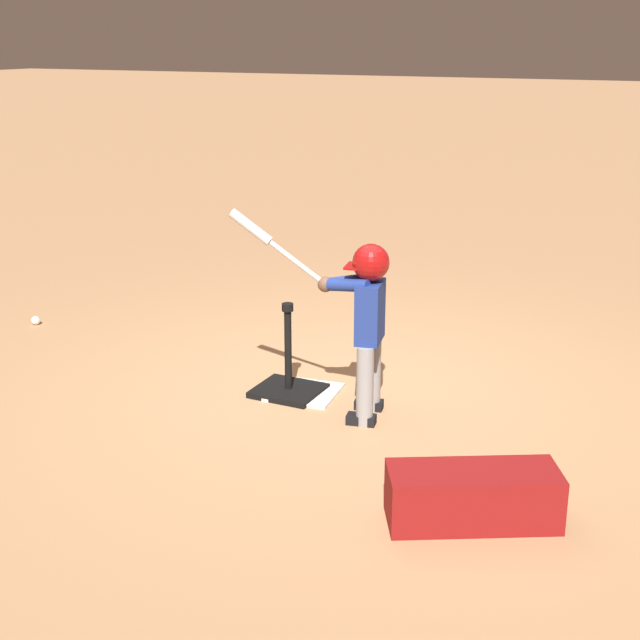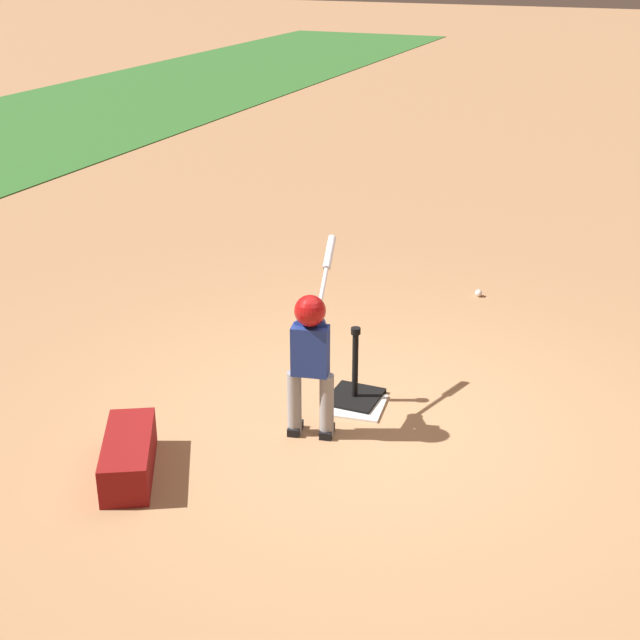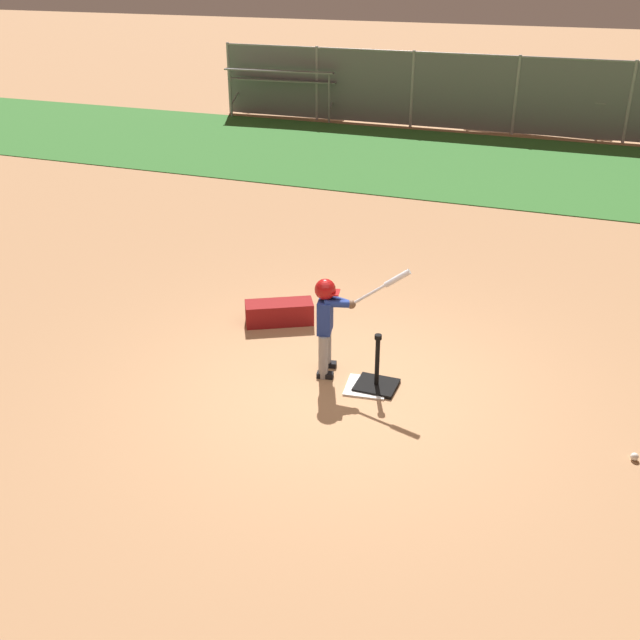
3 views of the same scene
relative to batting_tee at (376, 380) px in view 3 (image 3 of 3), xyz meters
The scene contains 10 objects.
ground_plane 0.38m from the batting_tee, 149.11° to the right, with size 90.00×90.00×0.00m, color #AD7F56.
grass_outfield_strip 9.72m from the batting_tee, 91.88° to the left, with size 56.00×5.96×0.02m, color #33702D.
backstop_fence 13.12m from the batting_tee, 91.40° to the left, with size 16.06×0.08×1.93m.
home_plate 0.13m from the batting_tee, 154.61° to the right, with size 0.44×0.44×0.02m, color white.
batting_tee is the anchor object (origin of this frame).
batter_child 0.87m from the batting_tee, 168.33° to the left, with size 0.99×0.39×1.29m.
baseball 2.62m from the batting_tee, ahead, with size 0.07×0.07×0.07m, color white.
bleachers_far_left 15.31m from the batting_tee, 115.87° to the left, with size 3.27×2.73×1.34m.
bleachers_center 14.04m from the batting_tee, 89.59° to the left, with size 3.83×2.01×0.94m.
equipment_bag 1.91m from the batting_tee, 146.22° to the left, with size 0.84×0.32×0.28m, color maroon.
Camera 3 is at (2.17, -6.46, 4.20)m, focal length 42.00 mm.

